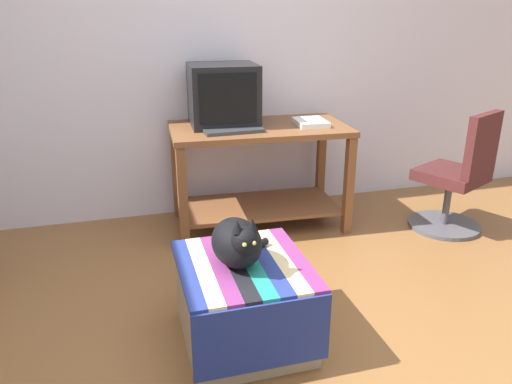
# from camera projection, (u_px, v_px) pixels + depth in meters

# --- Properties ---
(ground_plane) EXTENTS (14.00, 14.00, 0.00)m
(ground_plane) POSITION_uv_depth(u_px,v_px,m) (302.00, 366.00, 2.31)
(ground_plane) COLOR brown
(back_wall) EXTENTS (8.00, 0.10, 2.60)m
(back_wall) POSITION_uv_depth(u_px,v_px,m) (210.00, 43.00, 3.70)
(back_wall) COLOR silver
(back_wall) RESTS_ON ground_plane
(desk) EXTENTS (1.28, 0.73, 0.76)m
(desk) POSITION_uv_depth(u_px,v_px,m) (259.00, 159.00, 3.63)
(desk) COLOR brown
(desk) RESTS_ON ground_plane
(tv_monitor) EXTENTS (0.49, 0.45, 0.43)m
(tv_monitor) POSITION_uv_depth(u_px,v_px,m) (223.00, 96.00, 3.51)
(tv_monitor) COLOR black
(tv_monitor) RESTS_ON desk
(keyboard) EXTENTS (0.41, 0.17, 0.02)m
(keyboard) POSITION_uv_depth(u_px,v_px,m) (234.00, 131.00, 3.36)
(keyboard) COLOR #333338
(keyboard) RESTS_ON desk
(book) EXTENTS (0.23, 0.28, 0.04)m
(book) POSITION_uv_depth(u_px,v_px,m) (311.00, 122.00, 3.57)
(book) COLOR white
(book) RESTS_ON desk
(ottoman_with_blanket) EXTENTS (0.60, 0.67, 0.42)m
(ottoman_with_blanket) POSITION_uv_depth(u_px,v_px,m) (244.00, 302.00, 2.42)
(ottoman_with_blanket) COLOR tan
(ottoman_with_blanket) RESTS_ON ground_plane
(cat) EXTENTS (0.33, 0.35, 0.27)m
(cat) POSITION_uv_depth(u_px,v_px,m) (238.00, 242.00, 2.29)
(cat) COLOR black
(cat) RESTS_ON ottoman_with_blanket
(office_chair) EXTENTS (0.56, 0.56, 0.89)m
(office_chair) POSITION_uv_depth(u_px,v_px,m) (458.00, 180.00, 3.58)
(office_chair) COLOR #4C4C51
(office_chair) RESTS_ON ground_plane
(pen) EXTENTS (0.09, 0.11, 0.01)m
(pen) POSITION_uv_depth(u_px,v_px,m) (309.00, 124.00, 3.60)
(pen) COLOR #2351B2
(pen) RESTS_ON desk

